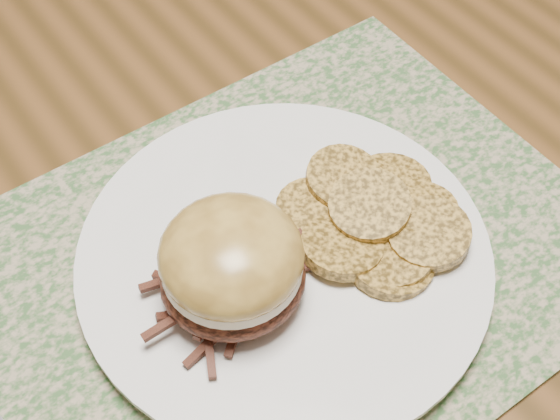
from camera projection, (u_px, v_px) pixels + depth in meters
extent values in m
cube|color=brown|center=(130.00, 243.00, 0.57)|extent=(1.50, 0.90, 0.04)
cylinder|color=brown|center=(415.00, 21.00, 1.30)|extent=(0.06, 0.06, 0.71)
cube|color=#3B6232|center=(272.00, 268.00, 0.53)|extent=(0.45, 0.33, 0.00)
cylinder|color=white|center=(284.00, 258.00, 0.52)|extent=(0.26, 0.26, 0.02)
ellipsoid|color=black|center=(233.00, 278.00, 0.48)|extent=(0.11, 0.11, 0.04)
cylinder|color=beige|center=(232.00, 263.00, 0.47)|extent=(0.11, 0.11, 0.01)
ellipsoid|color=#B48C3B|center=(231.00, 255.00, 0.46)|extent=(0.11, 0.11, 0.05)
cylinder|color=#BD8D37|center=(314.00, 211.00, 0.53)|extent=(0.06, 0.06, 0.01)
cylinder|color=#BD8D37|center=(344.00, 178.00, 0.54)|extent=(0.08, 0.08, 0.02)
cylinder|color=#BD8D37|center=(389.00, 187.00, 0.54)|extent=(0.06, 0.06, 0.01)
cylinder|color=#BD8D37|center=(341.00, 246.00, 0.51)|extent=(0.07, 0.07, 0.02)
cylinder|color=#BD8D37|center=(370.00, 206.00, 0.52)|extent=(0.08, 0.08, 0.02)
cylinder|color=#BD8D37|center=(423.00, 211.00, 0.52)|extent=(0.06, 0.06, 0.01)
cylinder|color=#BD8D37|center=(390.00, 260.00, 0.51)|extent=(0.07, 0.07, 0.02)
cylinder|color=#BD8D37|center=(429.00, 233.00, 0.51)|extent=(0.07, 0.07, 0.02)
cylinder|color=#BD8D37|center=(394.00, 257.00, 0.51)|extent=(0.06, 0.06, 0.02)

